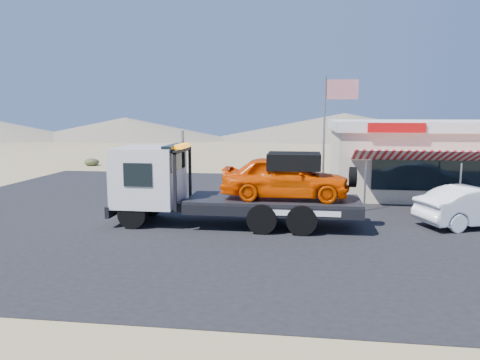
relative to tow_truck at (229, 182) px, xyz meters
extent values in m
plane|color=#978156|center=(-0.91, 0.08, -1.69)|extent=(120.00, 120.00, 0.00)
cube|color=black|center=(1.09, 3.08, -1.68)|extent=(32.00, 24.00, 0.02)
cylinder|color=black|center=(-3.51, -1.09, -1.13)|extent=(1.09, 0.33, 1.09)
cylinder|color=black|center=(-3.51, 1.09, -1.13)|extent=(1.09, 0.33, 1.09)
cylinder|color=black|center=(1.42, -1.09, -1.13)|extent=(1.09, 0.60, 1.09)
cylinder|color=black|center=(1.42, 1.09, -1.13)|extent=(1.09, 0.60, 1.09)
cylinder|color=black|center=(2.84, -1.09, -1.13)|extent=(1.09, 0.60, 1.09)
cylinder|color=black|center=(2.84, 1.09, -1.13)|extent=(1.09, 0.60, 1.09)
cube|color=black|center=(0.54, 0.00, -0.96)|extent=(8.98, 1.09, 0.33)
cube|color=silver|center=(-3.18, 0.00, 0.19)|extent=(2.41, 2.57, 2.30)
cube|color=black|center=(-2.14, 0.00, 0.95)|extent=(0.38, 2.19, 0.99)
cube|color=black|center=(-1.81, 0.00, 0.13)|extent=(0.11, 2.41, 2.19)
cube|color=orange|center=(-1.81, 0.00, 1.39)|extent=(0.27, 1.31, 0.16)
cube|color=black|center=(1.74, 0.00, -0.66)|extent=(6.57, 2.52, 0.16)
imported|color=#F54A00|center=(2.18, 0.00, 0.24)|extent=(4.82, 1.94, 1.64)
cube|color=black|center=(2.51, 0.00, 0.87)|extent=(1.97, 1.64, 0.60)
imported|color=silver|center=(9.55, 1.05, -0.90)|extent=(4.97, 3.23, 1.55)
cube|color=#BFB590|center=(9.59, 9.08, 0.03)|extent=(10.00, 8.00, 3.40)
cube|color=white|center=(9.59, 9.08, 1.98)|extent=(10.40, 8.40, 0.50)
cube|color=red|center=(7.09, 4.82, 1.98)|extent=(2.60, 0.12, 0.45)
cube|color=black|center=(9.59, 5.06, -0.17)|extent=(7.00, 0.06, 1.60)
cube|color=red|center=(9.59, 4.18, 0.78)|extent=(9.00, 1.73, 0.61)
cylinder|color=#99999E|center=(5.59, 3.38, -0.57)|extent=(0.08, 0.08, 2.20)
cylinder|color=#99999E|center=(9.59, 3.38, -0.57)|extent=(0.08, 0.08, 2.20)
cylinder|color=#99999E|center=(3.79, 4.58, 1.33)|extent=(0.10, 0.10, 6.00)
cube|color=#B20C14|center=(4.54, 4.58, 3.73)|extent=(1.50, 0.02, 0.90)
ellipsoid|color=#3A4726|center=(-14.52, 18.70, -1.37)|extent=(1.19, 1.19, 0.64)
ellipsoid|color=#3A4726|center=(-8.98, 22.06, -1.40)|extent=(1.09, 1.09, 0.59)
ellipsoid|color=#3A4726|center=(0.10, 24.80, -1.43)|extent=(0.97, 0.97, 0.52)
cone|color=#726B59|center=(-25.91, 55.08, 0.06)|extent=(36.00, 36.00, 3.50)
cone|color=#726B59|center=(9.09, 58.08, 0.41)|extent=(44.00, 44.00, 4.20)
camera|label=1|loc=(2.89, -17.67, 2.71)|focal=35.00mm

